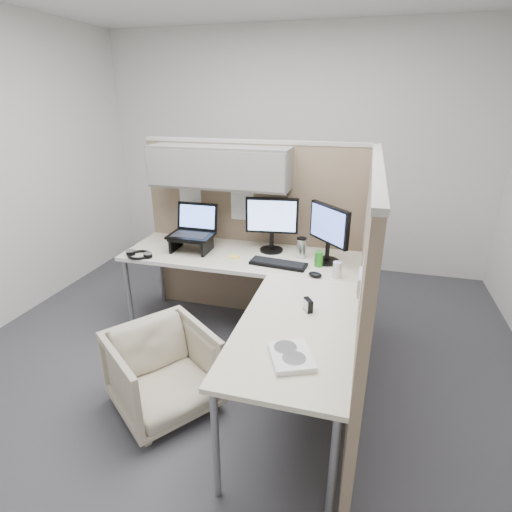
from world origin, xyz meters
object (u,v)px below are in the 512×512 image
(monitor_left, at_px, (272,220))
(keyboard, at_px, (278,264))
(desk, at_px, (255,283))
(office_chair, at_px, (163,368))

(monitor_left, distance_m, keyboard, 0.41)
(desk, distance_m, monitor_left, 0.65)
(office_chair, height_order, monitor_left, monitor_left)
(desk, distance_m, office_chair, 0.88)
(office_chair, distance_m, keyboard, 1.17)
(office_chair, xyz_separation_m, keyboard, (0.56, 0.93, 0.43))
(keyboard, bearing_deg, office_chair, -115.17)
(keyboard, bearing_deg, monitor_left, 119.23)
(monitor_left, bearing_deg, office_chair, -117.38)
(keyboard, bearing_deg, desk, -107.35)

